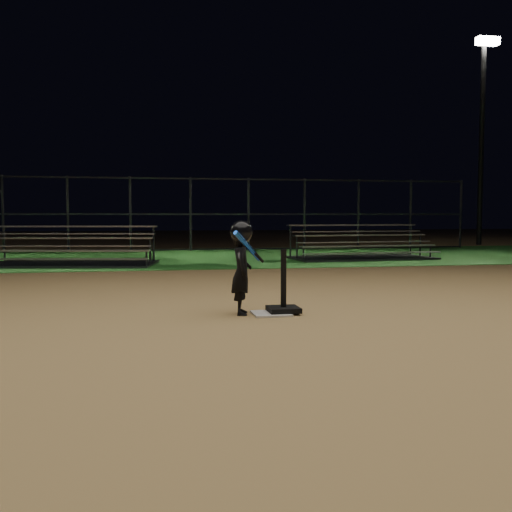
{
  "coord_description": "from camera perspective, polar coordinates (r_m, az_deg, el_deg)",
  "views": [
    {
      "loc": [
        -1.49,
        -6.91,
        1.21
      ],
      "look_at": [
        0.0,
        1.0,
        0.65
      ],
      "focal_mm": 40.96,
      "sensor_mm": 36.0,
      "label": 1
    }
  ],
  "objects": [
    {
      "name": "light_pole_right",
      "position": [
        25.95,
        21.27,
        12.0
      ],
      "size": [
        0.9,
        0.53,
        8.3
      ],
      "color": "#2D2D30",
      "rests_on": "ground"
    },
    {
      "name": "child_batter",
      "position": [
        7.11,
        -1.42,
        -0.86
      ],
      "size": [
        0.44,
        0.55,
        1.15
      ],
      "rotation": [
        0.0,
        0.0,
        1.45
      ],
      "color": "black",
      "rests_on": "ground"
    },
    {
      "name": "backstop_fence",
      "position": [
        19.97,
        -6.41,
        4.08
      ],
      "size": [
        20.08,
        0.08,
        2.5
      ],
      "color": "#38383D",
      "rests_on": "ground"
    },
    {
      "name": "batting_tee",
      "position": [
        7.22,
        2.7,
        -4.35
      ],
      "size": [
        0.38,
        0.38,
        0.77
      ],
      "color": "black",
      "rests_on": "home_plate"
    },
    {
      "name": "bleacher_right",
      "position": [
        16.45,
        10.2,
        0.39
      ],
      "size": [
        4.02,
        2.19,
        0.95
      ],
      "rotation": [
        0.0,
        0.0,
        0.08
      ],
      "color": "#B5B5BA",
      "rests_on": "ground"
    },
    {
      "name": "grass_strip",
      "position": [
        17.02,
        -5.62,
        -0.09
      ],
      "size": [
        60.0,
        8.0,
        0.01
      ],
      "primitive_type": "cube",
      "color": "#21601F",
      "rests_on": "ground"
    },
    {
      "name": "ground",
      "position": [
        7.17,
        1.49,
        -5.74
      ],
      "size": [
        80.0,
        80.0,
        0.0
      ],
      "primitive_type": "plane",
      "color": "#A8834C",
      "rests_on": "ground"
    },
    {
      "name": "home_plate",
      "position": [
        7.17,
        1.49,
        -5.64
      ],
      "size": [
        0.45,
        0.45,
        0.02
      ],
      "primitive_type": "cube",
      "color": "beige",
      "rests_on": "ground"
    },
    {
      "name": "bleacher_left",
      "position": [
        14.78,
        -17.47,
        -0.13
      ],
      "size": [
        4.16,
        2.54,
        0.95
      ],
      "rotation": [
        0.0,
        0.0,
        -0.17
      ],
      "color": "#B3B3B8",
      "rests_on": "ground"
    }
  ]
}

